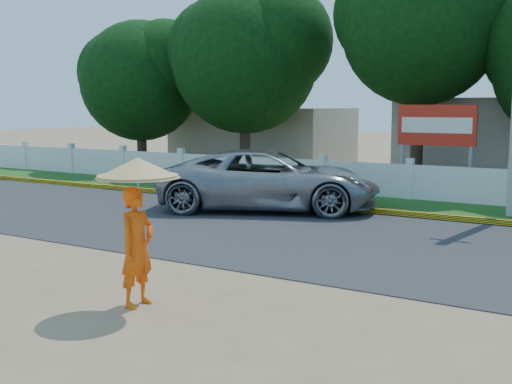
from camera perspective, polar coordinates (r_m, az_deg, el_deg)
ground at (r=10.76m, az=-5.62°, el=-8.10°), size 120.00×120.00×0.00m
road at (r=14.50m, az=5.18°, el=-3.93°), size 60.00×7.00×0.02m
grass_verge at (r=19.27m, az=12.12°, el=-1.15°), size 60.00×3.50×0.03m
curb at (r=17.69m, az=10.29°, el=-1.68°), size 40.00×0.18×0.16m
fence at (r=20.57m, az=13.50°, el=0.86°), size 40.00×0.10×1.10m
building_far at (r=31.77m, az=0.62°, el=4.95°), size 8.00×5.00×2.80m
vehicle at (r=17.97m, az=1.14°, el=1.09°), size 6.77×5.05×1.71m
monk_with_parasol at (r=9.40m, az=-10.50°, el=-1.59°), size 1.20×1.20×2.19m
billboard at (r=21.36m, az=15.75°, el=5.31°), size 2.50×0.13×2.95m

